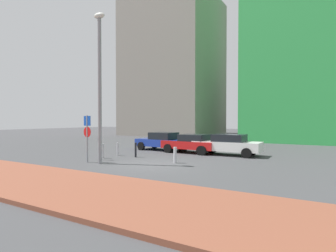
% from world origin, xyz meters
% --- Properties ---
extents(ground_plane, '(120.00, 120.00, 0.00)m').
position_xyz_m(ground_plane, '(0.00, 0.00, 0.00)').
color(ground_plane, '#424244').
extents(sidewalk_brick, '(40.00, 4.17, 0.14)m').
position_xyz_m(sidewalk_brick, '(0.00, -5.81, 0.07)').
color(sidewalk_brick, brown).
rests_on(sidewalk_brick, ground).
extents(parked_car_blue, '(4.44, 2.23, 1.42)m').
position_xyz_m(parked_car_blue, '(-3.00, 6.20, 0.73)').
color(parked_car_blue, '#1E389E').
rests_on(parked_car_blue, ground).
extents(parked_car_red, '(4.13, 2.21, 1.35)m').
position_xyz_m(parked_car_red, '(-0.35, 5.87, 0.71)').
color(parked_car_red, red).
rests_on(parked_car_red, ground).
extents(parked_car_white, '(4.53, 2.00, 1.42)m').
position_xyz_m(parked_car_white, '(2.35, 5.86, 0.74)').
color(parked_car_white, white).
rests_on(parked_car_white, ground).
extents(parking_sign_post, '(0.60, 0.10, 2.65)m').
position_xyz_m(parking_sign_post, '(-3.45, -1.22, 1.66)').
color(parking_sign_post, gray).
rests_on(parking_sign_post, ground).
extents(parking_meter, '(0.18, 0.14, 1.35)m').
position_xyz_m(parking_meter, '(-3.53, -0.16, 0.88)').
color(parking_meter, '#4C4C51').
rests_on(parking_meter, ground).
extents(street_lamp, '(0.70, 0.36, 8.18)m').
position_xyz_m(street_lamp, '(-2.49, -1.21, 4.73)').
color(street_lamp, gray).
rests_on(street_lamp, ground).
extents(traffic_bollard_near, '(0.13, 0.13, 0.94)m').
position_xyz_m(traffic_bollard_near, '(-2.41, 1.89, 0.47)').
color(traffic_bollard_near, black).
rests_on(traffic_bollard_near, ground).
extents(traffic_bollard_mid, '(0.18, 0.18, 0.89)m').
position_xyz_m(traffic_bollard_mid, '(0.93, 1.08, 0.44)').
color(traffic_bollard_mid, '#B7B7BC').
rests_on(traffic_bollard_mid, ground).
extents(traffic_bollard_far, '(0.13, 0.13, 0.90)m').
position_xyz_m(traffic_bollard_far, '(-3.87, 0.45, 0.45)').
color(traffic_bollard_far, '#B7B7BC').
rests_on(traffic_bollard_far, ground).
extents(traffic_bollard_edge, '(0.13, 0.13, 0.86)m').
position_xyz_m(traffic_bollard_edge, '(-3.94, 1.93, 0.43)').
color(traffic_bollard_edge, '#B7B7BC').
rests_on(traffic_bollard_edge, ground).
extents(building_under_construction, '(13.47, 12.54, 21.58)m').
position_xyz_m(building_under_construction, '(-13.64, 26.88, 10.79)').
color(building_under_construction, gray).
rests_on(building_under_construction, ground).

